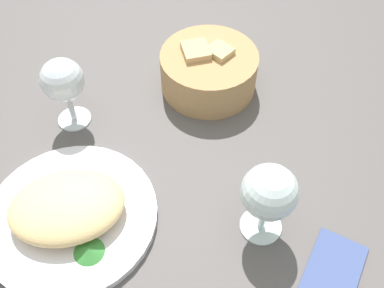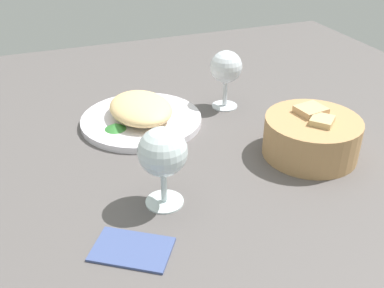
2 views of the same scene
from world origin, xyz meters
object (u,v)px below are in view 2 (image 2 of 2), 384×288
object	(u,v)px
plate	(141,120)
wine_glass_far	(226,69)
bread_basket	(311,136)
folded_napkin	(132,248)
wine_glass_near	(163,155)

from	to	relation	value
plate	wine_glass_far	distance (cm)	21.78
bread_basket	wine_glass_far	bearing A→B (deg)	-165.33
bread_basket	wine_glass_far	size ratio (longest dim) A/B	1.34
bread_basket	plate	bearing A→B (deg)	-131.59
wine_glass_far	folded_napkin	distance (cm)	50.08
wine_glass_near	wine_glass_far	xyz separation A→B (cm)	(-29.13, 23.89, -0.03)
plate	wine_glass_near	bearing A→B (deg)	-7.80
wine_glass_near	folded_napkin	xyz separation A→B (cm)	(8.79, -7.64, -8.73)
wine_glass_far	folded_napkin	xyz separation A→B (cm)	(37.92, -31.54, -8.70)
plate	wine_glass_near	distance (cm)	29.50
wine_glass_near	bread_basket	bearing A→B (deg)	98.39
bread_basket	folded_napkin	bearing A→B (deg)	-70.75
bread_basket	wine_glass_near	xyz separation A→B (cm)	(4.48, -30.35, 5.22)
plate	bread_basket	world-z (taller)	bread_basket
plate	wine_glass_far	bearing A→B (deg)	93.19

